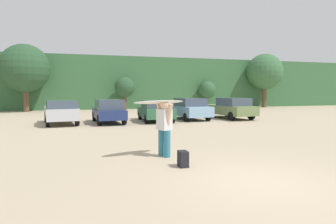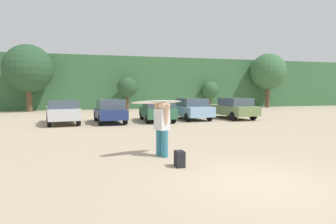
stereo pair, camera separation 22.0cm
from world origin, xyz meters
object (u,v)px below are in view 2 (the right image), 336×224
Objects in this scene: parked_car_silver at (62,111)px; parked_car_olive_green at (232,108)px; parked_car_forest_green at (157,110)px; person_adult at (162,125)px; backpack_dropped at (180,159)px; surfboard_white at (157,102)px; parked_car_navy at (110,110)px; parked_car_sky_blue at (191,109)px.

parked_car_silver is 12.17m from parked_car_olive_green.
parked_car_forest_green is 0.91× the size of parked_car_olive_green.
backpack_dropped is (0.14, -1.41, -0.80)m from person_adult.
parked_car_silver is 6.22m from parked_car_forest_green.
parked_car_navy is at bearing -103.73° from surfboard_white.
parked_car_navy is 12.09m from backpack_dropped.
parked_car_silver reaches higher than backpack_dropped.
backpack_dropped is (0.92, -12.04, -0.60)m from parked_car_navy.
parked_car_navy reaches higher than parked_car_silver.
surfboard_white is at bearing 135.29° from parked_car_olive_green.
parked_car_sky_blue is at bearing 68.50° from backpack_dropped.
surfboard_white is (-5.31, -11.31, 0.96)m from parked_car_sky_blue.
backpack_dropped is (-5.03, -12.76, -0.58)m from parked_car_sky_blue.
parked_car_silver is 1.04× the size of parked_car_forest_green.
backpack_dropped is (-2.31, -12.18, -0.55)m from parked_car_forest_green.
parked_car_forest_green is (6.22, -0.00, -0.05)m from parked_car_silver.
parked_car_sky_blue is 12.47m from person_adult.
parked_car_forest_green is at bearing 79.24° from backpack_dropped.
parked_car_navy is at bearing -100.15° from parked_car_silver.
parked_car_olive_green reaches higher than backpack_dropped.
parked_car_forest_green is 1.00× the size of parked_car_sky_blue.
parked_car_olive_green is 14.97m from backpack_dropped.
parked_car_olive_green is at bearing -90.63° from parked_car_navy.
backpack_dropped is at bearing 74.82° from person_adult.
parked_car_sky_blue is at bearing -135.39° from person_adult.
person_adult is at bearing 169.77° from parked_car_forest_green.
parked_car_sky_blue is 2.40× the size of person_adult.
parked_car_navy is 9.19m from parked_car_olive_green.
person_adult is 1.63m from backpack_dropped.
parked_car_sky_blue is 3.25m from parked_car_olive_green.
parked_car_silver is 1.06× the size of parked_car_navy.
parked_car_silver is at bearing 92.57° from parked_car_forest_green.
parked_car_olive_green is (9.18, 0.43, -0.01)m from parked_car_navy.
parked_car_navy is (2.98, -0.15, -0.00)m from parked_car_silver.
backpack_dropped is at bearing 153.78° from parked_car_sky_blue.
person_adult is at bearing 148.82° from surfboard_white.
parked_car_navy is 5.99m from parked_car_sky_blue.
person_adult is 4.03× the size of backpack_dropped.
backpack_dropped is at bearing -178.92° from parked_car_navy.
parked_car_navy is 2.23× the size of surfboard_white.
parked_car_silver is at bearing 107.75° from backpack_dropped.
parked_car_sky_blue is (2.71, 0.58, 0.03)m from parked_car_forest_green.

